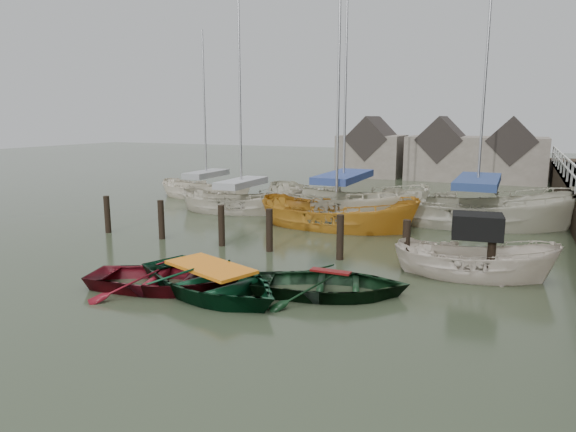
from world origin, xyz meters
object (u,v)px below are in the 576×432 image
at_px(rowboat_red, 165,289).
at_px(motorboat, 473,274).
at_px(rowboat_green, 211,294).
at_px(rowboat_dkgreen, 330,295).
at_px(sailboat_b, 343,215).
at_px(sailboat_c, 336,227).
at_px(sailboat_e, 207,196).
at_px(sailboat_a, 242,210).
at_px(sailboat_d, 475,224).

height_order(rowboat_red, motorboat, motorboat).
height_order(rowboat_red, rowboat_green, rowboat_green).
bearing_deg(rowboat_dkgreen, sailboat_b, -0.81).
relative_size(sailboat_b, sailboat_c, 1.13).
xyz_separation_m(rowboat_dkgreen, sailboat_c, (-2.42, 7.53, 0.01)).
distance_m(motorboat, sailboat_e, 17.05).
relative_size(rowboat_red, sailboat_b, 0.30).
bearing_deg(sailboat_a, sailboat_c, -118.85).
bearing_deg(sailboat_e, sailboat_b, -106.94).
bearing_deg(motorboat, rowboat_green, 118.08).
xyz_separation_m(rowboat_red, sailboat_a, (-3.52, 10.32, 0.07)).
bearing_deg(sailboat_b, sailboat_e, 84.74).
height_order(sailboat_c, sailboat_d, sailboat_c).
height_order(rowboat_red, sailboat_e, sailboat_e).
relative_size(rowboat_red, sailboat_d, 0.33).
xyz_separation_m(rowboat_dkgreen, sailboat_a, (-7.52, 9.03, 0.07)).
distance_m(rowboat_dkgreen, sailboat_b, 10.28).
relative_size(sailboat_b, sailboat_d, 1.11).
relative_size(sailboat_c, sailboat_d, 0.98).
height_order(sailboat_a, sailboat_b, sailboat_b).
xyz_separation_m(sailboat_a, sailboat_b, (4.62, 0.83, -0.01)).
bearing_deg(rowboat_green, sailboat_d, -4.17).
xyz_separation_m(rowboat_green, sailboat_c, (0.30, 8.66, 0.01)).
bearing_deg(sailboat_c, rowboat_green, 179.87).
relative_size(motorboat, sailboat_e, 0.45).
bearing_deg(motorboat, sailboat_d, -2.73).
bearing_deg(sailboat_e, sailboat_c, -119.34).
height_order(motorboat, sailboat_a, sailboat_a).
xyz_separation_m(sailboat_b, sailboat_c, (0.48, -2.33, -0.05)).
bearing_deg(sailboat_b, sailboat_c, -159.49).
distance_m(rowboat_green, sailboat_a, 11.23).
relative_size(rowboat_dkgreen, sailboat_d, 0.33).
distance_m(motorboat, sailboat_c, 7.19).
bearing_deg(rowboat_dkgreen, motorboat, -63.84).
bearing_deg(rowboat_red, sailboat_d, -45.06).
xyz_separation_m(rowboat_red, rowboat_green, (1.28, 0.17, 0.00)).
distance_m(rowboat_red, sailboat_a, 10.91).
distance_m(rowboat_red, sailboat_d, 13.26).
relative_size(sailboat_d, sailboat_e, 1.19).
xyz_separation_m(motorboat, sailboat_d, (-0.52, 7.31, -0.04)).
relative_size(rowboat_dkgreen, sailboat_b, 0.30).
bearing_deg(sailboat_a, sailboat_d, -95.71).
height_order(sailboat_b, sailboat_c, sailboat_b).
bearing_deg(sailboat_c, sailboat_a, 75.46).
relative_size(rowboat_green, sailboat_a, 0.41).
bearing_deg(sailboat_c, rowboat_red, 171.70).
relative_size(rowboat_green, sailboat_e, 0.46).
bearing_deg(motorboat, sailboat_e, 51.06).
distance_m(sailboat_a, sailboat_b, 4.69).
bearing_deg(sailboat_e, rowboat_dkgreen, -139.36).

